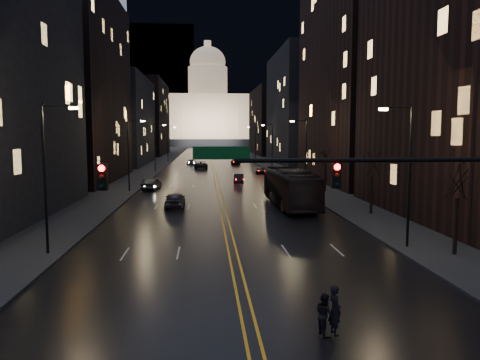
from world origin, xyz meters
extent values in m
plane|color=black|center=(0.00, 0.00, 0.00)|extent=(900.00, 900.00, 0.00)
cube|color=black|center=(0.00, 130.00, 0.01)|extent=(20.00, 320.00, 0.02)
cube|color=black|center=(-14.00, 130.00, 0.08)|extent=(8.00, 320.00, 0.16)
cube|color=black|center=(14.00, 130.00, 0.08)|extent=(8.00, 320.00, 0.16)
cube|color=orange|center=(0.00, 130.00, 0.03)|extent=(0.62, 320.00, 0.01)
cube|color=black|center=(-21.00, 54.00, 14.00)|extent=(12.00, 30.00, 28.00)
cube|color=black|center=(-21.00, 92.00, 10.00)|extent=(12.00, 34.00, 20.00)
cube|color=black|center=(-21.00, 140.00, 12.00)|extent=(12.00, 40.00, 24.00)
cube|color=black|center=(21.00, 20.00, 12.00)|extent=(12.00, 26.00, 24.00)
cube|color=black|center=(21.00, 50.00, 19.00)|extent=(12.00, 30.00, 38.00)
cube|color=black|center=(21.00, 92.00, 13.00)|extent=(12.00, 34.00, 26.00)
cube|color=black|center=(21.00, 140.00, 11.00)|extent=(12.00, 40.00, 22.00)
cube|color=black|center=(40.00, 380.00, 65.00)|extent=(520.00, 60.00, 130.00)
cube|color=black|center=(0.00, 250.00, 2.00)|extent=(90.00, 50.00, 4.00)
cube|color=#EDC189|center=(0.00, 250.00, 16.00)|extent=(80.00, 36.00, 24.00)
cylinder|color=#D5B589|center=(0.00, 250.00, 36.00)|extent=(22.00, 22.00, 16.00)
ellipsoid|color=#D5B589|center=(0.00, 250.00, 47.00)|extent=(20.00, 20.00, 17.00)
cylinder|color=#EDC189|center=(0.00, 250.00, 55.50)|extent=(4.00, 4.00, 6.00)
cylinder|color=black|center=(5.50, 0.00, 6.20)|extent=(12.00, 0.18, 0.18)
cube|color=black|center=(-5.50, 0.00, 5.60)|extent=(0.35, 0.30, 1.00)
cube|color=black|center=(3.50, 0.00, 5.60)|extent=(0.35, 0.30, 1.00)
sphere|color=#FF0705|center=(-5.50, -0.18, 5.95)|extent=(0.24, 0.24, 0.24)
sphere|color=#FF0705|center=(3.50, -0.18, 5.95)|extent=(0.24, 0.24, 0.24)
cube|color=#053F14|center=(-1.00, 0.00, 6.50)|extent=(2.20, 0.06, 0.50)
cylinder|color=black|center=(11.00, 10.00, 4.50)|extent=(0.16, 0.16, 9.00)
cylinder|color=black|center=(10.10, 10.00, 8.80)|extent=(1.80, 0.10, 0.10)
cube|color=#FFDB99|center=(9.20, 10.00, 8.70)|extent=(0.50, 0.25, 0.15)
cylinder|color=black|center=(-11.00, 10.00, 4.50)|extent=(0.16, 0.16, 9.00)
cylinder|color=black|center=(-10.10, 10.00, 8.80)|extent=(1.80, 0.10, 0.10)
cube|color=#FFDB99|center=(-9.20, 10.00, 8.70)|extent=(0.50, 0.25, 0.15)
cylinder|color=black|center=(11.00, 40.00, 4.50)|extent=(0.16, 0.16, 9.00)
cylinder|color=black|center=(10.10, 40.00, 8.80)|extent=(1.80, 0.10, 0.10)
cube|color=#FFDB99|center=(9.20, 40.00, 8.70)|extent=(0.50, 0.25, 0.15)
cylinder|color=black|center=(-11.00, 40.00, 4.50)|extent=(0.16, 0.16, 9.00)
cylinder|color=black|center=(-10.10, 40.00, 8.80)|extent=(1.80, 0.10, 0.10)
cube|color=#FFDB99|center=(-9.20, 40.00, 8.70)|extent=(0.50, 0.25, 0.15)
cylinder|color=black|center=(11.00, 70.00, 4.50)|extent=(0.16, 0.16, 9.00)
cylinder|color=black|center=(10.10, 70.00, 8.80)|extent=(1.80, 0.10, 0.10)
cube|color=#FFDB99|center=(9.20, 70.00, 8.70)|extent=(0.50, 0.25, 0.15)
cylinder|color=black|center=(-11.00, 70.00, 4.50)|extent=(0.16, 0.16, 9.00)
cylinder|color=black|center=(-10.10, 70.00, 8.80)|extent=(1.80, 0.10, 0.10)
cube|color=#FFDB99|center=(-9.20, 70.00, 8.70)|extent=(0.50, 0.25, 0.15)
cylinder|color=black|center=(11.00, 100.00, 4.50)|extent=(0.16, 0.16, 9.00)
cylinder|color=black|center=(10.10, 100.00, 8.80)|extent=(1.80, 0.10, 0.10)
cube|color=#FFDB99|center=(9.20, 100.00, 8.70)|extent=(0.50, 0.25, 0.15)
cylinder|color=black|center=(-11.00, 100.00, 4.50)|extent=(0.16, 0.16, 9.00)
cylinder|color=black|center=(-10.10, 100.00, 8.80)|extent=(1.80, 0.10, 0.10)
cube|color=#FFDB99|center=(-9.20, 100.00, 8.70)|extent=(0.50, 0.25, 0.15)
cylinder|color=black|center=(13.00, 8.00, 1.75)|extent=(0.24, 0.24, 3.50)
cylinder|color=black|center=(13.00, 22.00, 1.75)|extent=(0.24, 0.24, 3.50)
cylinder|color=black|center=(13.00, 38.00, 1.75)|extent=(0.24, 0.24, 3.50)
imported|color=black|center=(6.73, 27.36, 1.87)|extent=(3.57, 13.49, 3.73)
imported|color=black|center=(-4.61, 27.54, 0.80)|extent=(1.89, 4.68, 1.59)
imported|color=black|center=(-8.50, 41.85, 0.76)|extent=(2.14, 4.80, 1.53)
imported|color=black|center=(-2.61, 77.77, 0.76)|extent=(3.01, 5.68, 1.52)
imported|color=black|center=(-4.79, 88.57, 0.64)|extent=(2.31, 4.62, 1.29)
imported|color=black|center=(3.20, 49.45, 0.67)|extent=(1.74, 4.15, 1.33)
imported|color=black|center=(8.10, 64.25, 0.67)|extent=(2.13, 4.14, 1.35)
imported|color=black|center=(5.25, 88.72, 0.67)|extent=(2.17, 4.71, 1.34)
imported|color=black|center=(8.25, 122.28, 0.77)|extent=(2.68, 5.61, 1.55)
imported|color=black|center=(3.00, -2.00, 0.92)|extent=(0.56, 0.74, 1.83)
imported|color=black|center=(2.63, -2.00, 0.78)|extent=(0.56, 0.82, 1.56)
camera|label=1|loc=(-1.61, -17.96, 7.27)|focal=35.00mm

